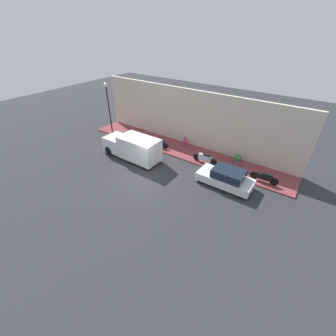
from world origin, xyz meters
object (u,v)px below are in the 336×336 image
at_px(delivery_van, 132,147).
at_px(motorcycle_blue, 159,142).
at_px(cafe_chair, 186,141).
at_px(motorcycle_black, 265,177).
at_px(potted_plant, 238,159).
at_px(scooter_silver, 205,158).
at_px(parked_car, 226,178).
at_px(streetlamp, 108,100).

xyz_separation_m(delivery_van, motorcycle_blue, (2.81, -0.68, -0.53)).
bearing_deg(cafe_chair, motorcycle_black, -101.68).
bearing_deg(potted_plant, scooter_silver, 124.87).
xyz_separation_m(parked_car, potted_plant, (3.24, 0.33, -0.12)).
bearing_deg(potted_plant, cafe_chair, 88.03).
bearing_deg(scooter_silver, motorcycle_blue, 87.83).
bearing_deg(streetlamp, parked_car, -96.50).
bearing_deg(potted_plant, parked_car, -174.21).
distance_m(parked_car, delivery_van, 8.12).
xyz_separation_m(scooter_silver, streetlamp, (-0.22, 10.67, 3.02)).
height_order(delivery_van, motorcycle_black, delivery_van).
relative_size(parked_car, delivery_van, 0.75).
relative_size(delivery_van, scooter_silver, 2.46).
distance_m(delivery_van, potted_plant, 8.79).
bearing_deg(delivery_van, motorcycle_black, -74.92).
bearing_deg(motorcycle_black, cafe_chair, 78.32).
height_order(motorcycle_black, streetlamp, streetlamp).
relative_size(delivery_van, motorcycle_blue, 2.61).
bearing_deg(motorcycle_blue, delivery_van, 166.36).
height_order(motorcycle_blue, streetlamp, streetlamp).
bearing_deg(motorcycle_black, scooter_silver, 91.56).
bearing_deg(motorcycle_blue, motorcycle_black, -90.34).
bearing_deg(motorcycle_black, streetlamp, 91.28).
xyz_separation_m(motorcycle_blue, potted_plant, (1.34, -7.04, 0.01)).
bearing_deg(scooter_silver, potted_plant, -55.13).
xyz_separation_m(delivery_van, motorcycle_black, (2.76, -10.23, -0.52)).
height_order(potted_plant, cafe_chair, cafe_chair).
bearing_deg(streetlamp, motorcycle_blue, -86.07).
height_order(scooter_silver, potted_plant, scooter_silver).
relative_size(parked_car, potted_plant, 4.80).
bearing_deg(delivery_van, cafe_chair, -31.18).
height_order(delivery_van, potted_plant, delivery_van).
relative_size(scooter_silver, motorcycle_black, 1.06).
height_order(parked_car, delivery_van, delivery_van).
bearing_deg(potted_plant, delivery_van, 118.28).
bearing_deg(cafe_chair, delivery_van, 148.82).
relative_size(scooter_silver, streetlamp, 0.42).
relative_size(delivery_van, streetlamp, 1.04).
bearing_deg(cafe_chair, scooter_silver, -120.26).
relative_size(motorcycle_black, cafe_chair, 2.38).
relative_size(parked_car, scooter_silver, 1.83).
height_order(delivery_van, cafe_chair, delivery_van).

